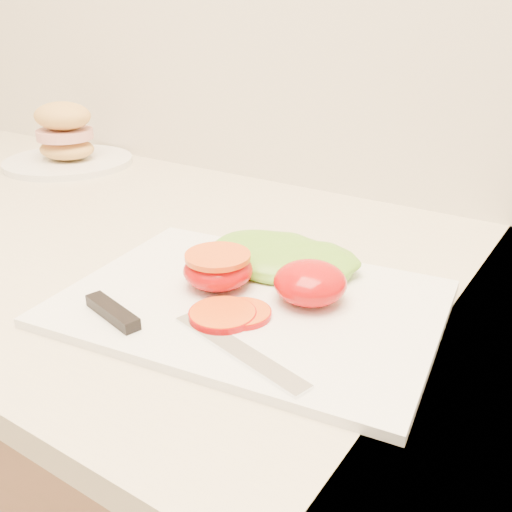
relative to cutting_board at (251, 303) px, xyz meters
The scene contains 9 objects.
cutting_board is the anchor object (origin of this frame).
tomato_half_dome 0.07m from the cutting_board, 30.07° to the left, with size 0.08×0.08×0.04m, color #BE0600.
tomato_half_cut 0.05m from the cutting_board, behind, with size 0.08×0.08×0.04m.
tomato_slice_0 0.05m from the cutting_board, 91.49° to the right, with size 0.06×0.06×0.01m, color #ED5818.
tomato_slice_1 0.04m from the cutting_board, 69.95° to the right, with size 0.06×0.06×0.01m, color #ED5818.
lettuce_leaf_0 0.08m from the cutting_board, 109.23° to the left, with size 0.15×0.10×0.03m, color #69AA2D.
lettuce_leaf_1 0.09m from the cutting_board, 77.36° to the left, with size 0.12×0.08×0.03m, color #69AA2D.
knife 0.11m from the cutting_board, 110.74° to the right, with size 0.26×0.07×0.01m.
sandwich_plate 0.68m from the cutting_board, 155.92° to the left, with size 0.25×0.25×0.12m.
Camera 1 is at (0.29, 1.17, 1.22)m, focal length 40.00 mm.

